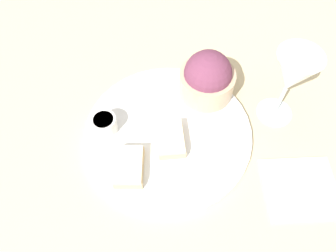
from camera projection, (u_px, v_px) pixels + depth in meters
ground_plane at (168, 135)px, 0.67m from camera, size 4.00×4.00×0.00m
dinner_plate at (168, 133)px, 0.67m from camera, size 0.34×0.34×0.01m
salad_bowl at (207, 78)px, 0.68m from camera, size 0.12×0.12×0.11m
sauce_ramekin at (104, 124)px, 0.65m from camera, size 0.05×0.05×0.04m
cheese_toast_near at (129, 166)px, 0.61m from camera, size 0.09×0.07×0.03m
cheese_toast_far at (171, 139)px, 0.64m from camera, size 0.09×0.07×0.03m
wine_glass at (292, 76)px, 0.60m from camera, size 0.08×0.08×0.17m
napkin at (301, 188)px, 0.61m from camera, size 0.15×0.16×0.01m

